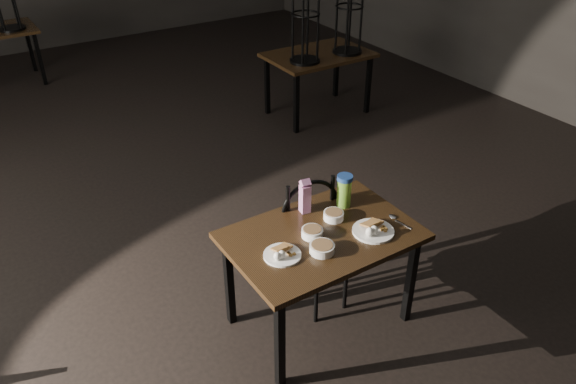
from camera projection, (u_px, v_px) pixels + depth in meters
main_table at (322, 243)px, 3.60m from camera, size 1.20×0.80×0.75m
plate_left at (282, 253)px, 3.35m from camera, size 0.23×0.23×0.07m
plate_right at (373, 229)px, 3.56m from camera, size 0.27×0.27×0.09m
bowl_near at (312, 232)px, 3.52m from camera, size 0.14×0.14×0.05m
bowl_far at (334, 215)px, 3.68m from camera, size 0.13×0.13×0.05m
bowl_big at (322, 248)px, 3.38m from camera, size 0.15×0.15×0.05m
juice_carton at (305, 197)px, 3.71m from camera, size 0.07×0.07×0.25m
water_bottle at (344, 190)px, 3.77m from camera, size 0.12×0.12×0.23m
spoon at (394, 218)px, 3.70m from camera, size 0.05×0.20×0.01m
bentwood_chair at (317, 236)px, 3.85m from camera, size 0.47×0.46×0.94m
bg_table_right at (321, 54)px, 6.53m from camera, size 1.20×0.80×1.48m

